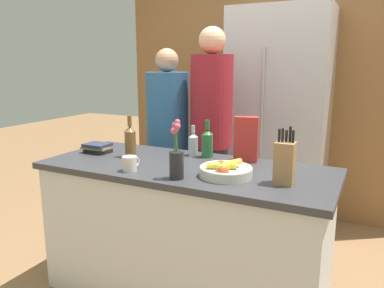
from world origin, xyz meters
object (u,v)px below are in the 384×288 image
Objects in this scene: bottle_oil at (130,141)px; person_in_blue at (211,128)px; refrigerator at (278,121)px; bottle_wine at (207,143)px; person_at_sink at (168,136)px; flower_vase at (176,159)px; bottle_vinegar at (193,144)px; fruit_bowl at (225,170)px; cereal_box at (246,139)px; book_stack at (97,148)px; coffee_mug at (130,164)px; knife_block at (285,162)px.

person_in_blue is (0.32, 0.65, 0.02)m from bottle_oil.
refrigerator reaches higher than person_in_blue.
person_at_sink is at bearing 142.39° from bottle_wine.
flower_vase is 1.13m from person_at_sink.
bottle_vinegar is (-0.16, 0.53, -0.03)m from flower_vase.
person_in_blue is at bearing 102.13° from flower_vase.
bottle_wine is 0.46m from person_in_blue.
fruit_bowl is at bearing -11.17° from bottle_oil.
refrigerator is 1.12× the size of person_in_blue.
cereal_box is 1.07m from book_stack.
person_in_blue is at bearing 6.54° from person_at_sink.
refrigerator is 16.47× the size of coffee_mug.
person_at_sink reaches higher than bottle_oil.
cereal_box is at bearing -86.52° from refrigerator.
bottle_vinegar is (-0.31, -1.15, -0.03)m from refrigerator.
book_stack is at bearing 149.99° from coffee_mug.
knife_block is at bearing -75.05° from refrigerator.
person_in_blue is at bearing 96.42° from bottle_vinegar.
person_at_sink is (-0.08, 0.65, -0.08)m from bottle_oil.
bottle_oil is 0.43m from bottle_vinegar.
refrigerator is 7.76× the size of bottle_wine.
bottle_vinegar reaches higher than book_stack.
book_stack is (-1.37, 0.13, -0.08)m from knife_block.
refrigerator is at bearing 63.62° from bottle_oil.
bottle_oil is 0.73m from person_in_blue.
fruit_bowl reaches higher than coffee_mug.
book_stack is 0.11× the size of person_in_blue.
refrigerator is at bearing 104.95° from knife_block.
fruit_bowl is at bearing 14.01° from coffee_mug.
flower_vase is at bearing -91.85° from person_in_blue.
knife_block is 1.50× the size of book_stack.
bottle_vinegar is 0.13× the size of person_at_sink.
bottle_oil is (0.29, 0.01, 0.08)m from book_stack.
person_in_blue reaches higher than bottle_vinegar.
fruit_bowl is 1.46× the size of book_stack.
cereal_box is 0.94m from person_at_sink.
flower_vase reaches higher than fruit_bowl.
bottle_wine is at bearing 24.93° from bottle_oil.
cereal_box reaches higher than bottle_wine.
knife_block reaches higher than bottle_vinegar.
knife_block reaches higher than coffee_mug.
cereal_box is 0.39m from bottle_vinegar.
person_at_sink is (-1.16, 0.78, -0.09)m from knife_block.
fruit_bowl is 1.17× the size of bottle_wine.
bottle_wine is at bearing 95.19° from flower_vase.
person_at_sink is at bearing 153.07° from cereal_box.
person_at_sink is 0.91× the size of person_in_blue.
refrigerator is at bearing 93.48° from cereal_box.
bottle_oil reaches higher than bottle_wine.
refrigerator is 7.01× the size of bottle_oil.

